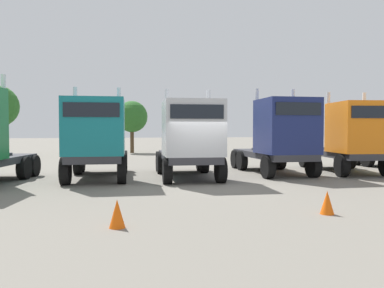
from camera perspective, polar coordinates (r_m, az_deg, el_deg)
The scene contains 9 objects.
ground at distance 14.97m, azimuth 1.35°, elevation -6.24°, with size 200.00×200.00×0.00m, color slate.
semi_truck_teal at distance 16.79m, azimuth -14.19°, elevation 0.85°, with size 2.97×6.14×4.07m.
semi_truck_silver at distance 16.55m, azimuth -0.29°, elevation 0.80°, with size 3.03×6.27×4.01m.
semi_truck_navy at distance 18.71m, azimuth 13.20°, elevation 1.17°, with size 2.84×6.19×4.22m.
semi_truck_orange at distance 20.38m, azimuth 23.04°, elevation 1.00°, with size 3.45×6.32×4.11m.
traffic_cone_near at distance 10.48m, azimuth 19.64°, elevation -8.27°, with size 0.36×0.36×0.61m, color #F2590C.
traffic_cone_mid at distance 8.70m, azimuth -11.18°, elevation -10.22°, with size 0.36×0.36×0.63m, color #F2590C.
oak_far_centre at distance 36.88m, azimuth -9.01°, elevation 4.05°, with size 3.00×3.00×4.99m.
oak_far_right at distance 37.53m, azimuth 14.32°, elevation 4.27°, with size 3.35×3.35×5.35m.
Camera 1 is at (-3.78, -14.33, 2.16)m, focal length 35.51 mm.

